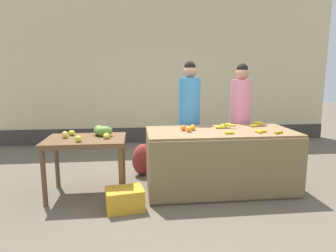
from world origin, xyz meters
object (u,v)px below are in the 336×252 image
object	(u,v)px
vendor_woman_blue_shirt	(189,118)
vendor_woman_pink_shirt	(240,119)
produce_sack	(143,160)
produce_crate	(125,199)

from	to	relation	value
vendor_woman_blue_shirt	vendor_woman_pink_shirt	size ratio (longest dim) A/B	1.02
vendor_woman_blue_shirt	produce_sack	size ratio (longest dim) A/B	3.55
vendor_woman_blue_shirt	produce_sack	world-z (taller)	vendor_woman_blue_shirt
vendor_woman_pink_shirt	produce_sack	bearing A→B (deg)	178.78
vendor_woman_pink_shirt	vendor_woman_blue_shirt	bearing A→B (deg)	177.11
vendor_woman_blue_shirt	produce_sack	bearing A→B (deg)	-179.38
vendor_woman_blue_shirt	vendor_woman_pink_shirt	distance (m)	0.83
vendor_woman_pink_shirt	produce_crate	world-z (taller)	vendor_woman_pink_shirt
vendor_woman_blue_shirt	produce_sack	distance (m)	1.00
vendor_woman_blue_shirt	produce_crate	size ratio (longest dim) A/B	4.12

